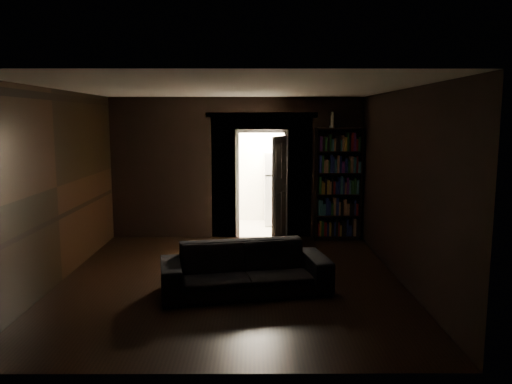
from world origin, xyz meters
TOP-DOWN VIEW (x-y plane):
  - ground at (0.00, 0.00)m, footprint 5.50×5.50m
  - room_walls at (-0.01, 1.07)m, footprint 5.02×5.61m
  - kitchen_alcove at (0.50, 3.87)m, footprint 2.20×1.80m
  - sofa at (0.22, -0.49)m, footprint 2.44×1.41m
  - bookshelf at (2.00, 2.59)m, footprint 0.95×0.50m
  - refrigerator at (0.95, 4.03)m, footprint 0.87×0.83m
  - door at (0.83, 2.33)m, footprint 0.32×0.82m
  - figurine at (1.87, 2.63)m, footprint 0.11×0.11m
  - bottles at (1.03, 3.99)m, footprint 0.56×0.25m

SIDE VIEW (x-z plane):
  - ground at x=0.00m, z-range 0.00..0.00m
  - sofa at x=0.22m, z-range 0.00..0.88m
  - refrigerator at x=0.95m, z-range 0.00..1.65m
  - door at x=0.83m, z-range 0.00..2.05m
  - bookshelf at x=2.00m, z-range 0.00..2.20m
  - kitchen_alcove at x=0.50m, z-range -0.09..2.51m
  - room_walls at x=-0.01m, z-range 0.26..3.10m
  - bottles at x=1.03m, z-range 1.65..1.88m
  - figurine at x=1.87m, z-range 2.20..2.51m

